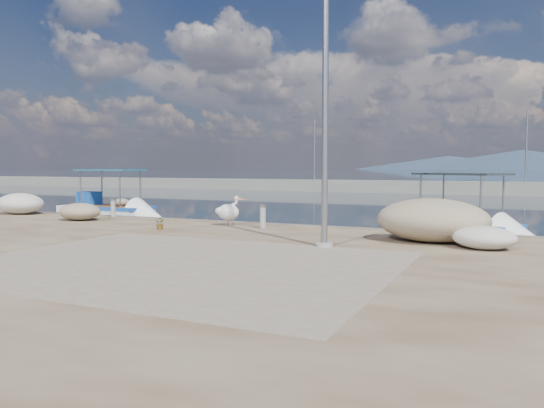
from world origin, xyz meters
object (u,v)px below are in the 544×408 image
at_px(boat_left, 110,213).
at_px(boat_right, 458,230).
at_px(lamp_post, 325,117).
at_px(pelican, 229,212).
at_px(bollard_near, 263,215).

bearing_deg(boat_left, boat_right, 0.43).
distance_m(boat_right, lamp_post, 8.81).
bearing_deg(lamp_post, boat_left, 150.78).
distance_m(boat_left, lamp_post, 16.77).
bearing_deg(pelican, bollard_near, -24.32).
xyz_separation_m(lamp_post, bollard_near, (-3.25, 3.04, -2.87)).
xyz_separation_m(boat_left, pelican, (9.68, -4.84, 0.77)).
xyz_separation_m(boat_left, boat_right, (16.81, -0.35, -0.01)).
xyz_separation_m(boat_left, bollard_near, (11.05, -4.96, 0.71)).
distance_m(boat_left, pelican, 10.85).
relative_size(pelican, lamp_post, 0.16).
height_order(boat_left, boat_right, boat_left).
xyz_separation_m(boat_right, lamp_post, (-2.51, -7.65, 3.59)).
xyz_separation_m(boat_right, pelican, (-7.13, -4.49, 0.78)).
height_order(boat_left, bollard_near, boat_left).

